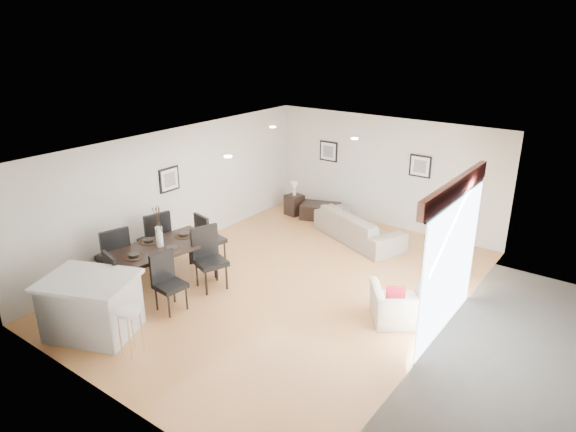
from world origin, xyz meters
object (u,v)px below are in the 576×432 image
Objects in this scene: armchair at (402,305)px; dining_chair_wfar at (156,237)px; kitchen_island at (91,306)px; coffee_table at (320,211)px; dining_chair_foot at (207,236)px; sofa at (358,226)px; dining_chair_head at (105,282)px; dining_chair_wnear at (114,254)px; side_table at (294,205)px; dining_table at (161,250)px; dining_chair_enear at (167,278)px; bar_stool at (129,317)px; dining_chair_efar at (208,254)px.

armchair is 5.06m from dining_chair_wfar.
kitchen_island reaches higher than armchair.
dining_chair_wfar is at bearing -124.32° from coffee_table.
dining_chair_foot reaches higher than coffee_table.
sofa is 5.76m from dining_chair_head.
dining_chair_wnear is 0.71× the size of kitchen_island.
kitchen_island is (0.60, -6.45, 0.23)m from side_table.
dining_table is 1.78m from kitchen_island.
dining_chair_enear is 0.61× the size of kitchen_island.
dining_chair_wnear is at bearing 97.79° from dining_chair_enear.
dining_chair_foot is at bearing 104.06° from dining_chair_head.
dining_table is 1.25m from dining_chair_head.
bar_stool is at bearing 11.41° from armchair.
dining_chair_efar is at bearing 107.56° from dining_chair_wfar.
dining_chair_foot is (-1.95, -2.94, 0.27)m from sofa.
dining_chair_efar is at bearing 104.58° from bar_stool.
dining_chair_foot is at bearing 73.98° from kitchen_island.
coffee_table is at bearing 9.10° from dining_chair_enear.
dining_chair_foot is (-0.04, 2.49, -0.00)m from dining_chair_head.
dining_chair_foot is 3.00m from kitchen_island.
side_table is (-0.30, 5.96, -0.35)m from dining_chair_head.
dining_chair_wnear is at bearing -14.00° from armchair.
dining_chair_wnear is at bearing 147.32° from dining_chair_efar.
coffee_table is at bearing -177.28° from dining_chair_wnear.
dining_chair_enear reaches higher than sofa.
dining_chair_enear is (0.71, -0.49, -0.16)m from dining_table.
armchair is (2.31, -2.67, -0.02)m from sofa.
dining_chair_enear is 1.02m from dining_chair_head.
dining_chair_foot reaches higher than dining_table.
dining_chair_wfar is at bearing -24.57° from armchair.
bar_stool is (1.28, -0.49, 0.04)m from dining_chair_head.
dining_table is 0.89m from dining_chair_efar.
dining_chair_efar reaches higher than sofa.
dining_chair_head is (-1.91, -5.43, 0.27)m from sofa.
dining_chair_head is 2.06× the size of side_table.
bar_stool is at bearing -44.22° from dining_table.
dining_chair_wfar is 2.98m from bar_stool.
sofa is at bearing 165.59° from dining_chair_wnear.
armchair is at bearing -163.78° from dining_chair_foot.
kitchen_island is at bearing -110.75° from coffee_table.
side_table is at bearing -71.82° from armchair.
sofa is 1.10× the size of dining_table.
armchair is 0.95× the size of dining_chair_enear.
dining_table is at bearing -114.93° from coffee_table.
sofa reaches higher than armchair.
coffee_table is at bearing 23.58° from dining_chair_efar.
dining_chair_head is 2.49m from dining_chair_foot.
kitchen_island is (-0.13, -6.60, 0.30)m from coffee_table.
dining_chair_enear reaches higher than bar_stool.
coffee_table is at bearing 66.31° from kitchen_island.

